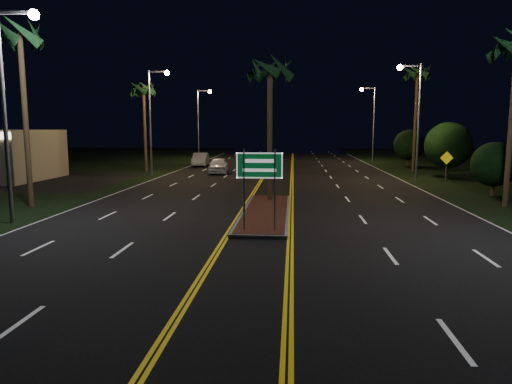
# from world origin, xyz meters

# --- Properties ---
(ground) EXTENTS (120.00, 120.00, 0.00)m
(ground) POSITION_xyz_m (0.00, 0.00, 0.00)
(ground) COLOR black
(ground) RESTS_ON ground
(median_island) EXTENTS (2.25, 10.25, 0.17)m
(median_island) POSITION_xyz_m (0.00, 7.00, 0.08)
(median_island) COLOR gray
(median_island) RESTS_ON ground
(highway_sign) EXTENTS (1.80, 0.08, 3.20)m
(highway_sign) POSITION_xyz_m (0.00, 2.80, 2.40)
(highway_sign) COLOR gray
(highway_sign) RESTS_ON ground
(streetlight_left_near) EXTENTS (1.91, 0.44, 9.00)m
(streetlight_left_near) POSITION_xyz_m (-10.61, 4.00, 5.66)
(streetlight_left_near) COLOR gray
(streetlight_left_near) RESTS_ON ground
(streetlight_left_mid) EXTENTS (1.91, 0.44, 9.00)m
(streetlight_left_mid) POSITION_xyz_m (-10.61, 24.00, 5.66)
(streetlight_left_mid) COLOR gray
(streetlight_left_mid) RESTS_ON ground
(streetlight_left_far) EXTENTS (1.91, 0.44, 9.00)m
(streetlight_left_far) POSITION_xyz_m (-10.61, 44.00, 5.66)
(streetlight_left_far) COLOR gray
(streetlight_left_far) RESTS_ON ground
(streetlight_right_mid) EXTENTS (1.91, 0.44, 9.00)m
(streetlight_right_mid) POSITION_xyz_m (10.61, 22.00, 5.66)
(streetlight_right_mid) COLOR gray
(streetlight_right_mid) RESTS_ON ground
(streetlight_right_far) EXTENTS (1.91, 0.44, 9.00)m
(streetlight_right_far) POSITION_xyz_m (10.61, 42.00, 5.66)
(streetlight_right_far) COLOR gray
(streetlight_right_far) RESTS_ON ground
(palm_median) EXTENTS (2.40, 2.40, 8.30)m
(palm_median) POSITION_xyz_m (0.00, 10.50, 7.28)
(palm_median) COLOR #382819
(palm_median) RESTS_ON ground
(palm_left_near) EXTENTS (2.40, 2.40, 9.80)m
(palm_left_near) POSITION_xyz_m (-12.50, 8.00, 8.68)
(palm_left_near) COLOR #382819
(palm_left_near) RESTS_ON ground
(palm_left_far) EXTENTS (2.40, 2.40, 8.80)m
(palm_left_far) POSITION_xyz_m (-12.80, 28.00, 7.75)
(palm_left_far) COLOR #382819
(palm_left_far) RESTS_ON ground
(palm_right_far) EXTENTS (2.40, 2.40, 10.30)m
(palm_right_far) POSITION_xyz_m (12.80, 30.00, 9.14)
(palm_right_far) COLOR #382819
(palm_right_far) RESTS_ON ground
(shrub_near) EXTENTS (2.70, 2.70, 3.30)m
(shrub_near) POSITION_xyz_m (13.50, 14.00, 1.95)
(shrub_near) COLOR #382819
(shrub_near) RESTS_ON ground
(shrub_mid) EXTENTS (3.78, 3.78, 4.62)m
(shrub_mid) POSITION_xyz_m (14.00, 24.00, 2.73)
(shrub_mid) COLOR #382819
(shrub_mid) RESTS_ON ground
(shrub_far) EXTENTS (3.24, 3.24, 3.96)m
(shrub_far) POSITION_xyz_m (13.80, 36.00, 2.34)
(shrub_far) COLOR #382819
(shrub_far) RESTS_ON ground
(car_near) EXTENTS (2.64, 5.25, 1.69)m
(car_near) POSITION_xyz_m (-5.56, 26.73, 0.85)
(car_near) COLOR white
(car_near) RESTS_ON ground
(car_far) EXTENTS (2.62, 5.21, 1.68)m
(car_far) POSITION_xyz_m (-8.85, 34.61, 0.84)
(car_far) COLOR silver
(car_far) RESTS_ON ground
(warning_sign) EXTENTS (1.00, 0.11, 2.38)m
(warning_sign) POSITION_xyz_m (13.00, 21.13, 1.54)
(warning_sign) COLOR gray
(warning_sign) RESTS_ON ground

